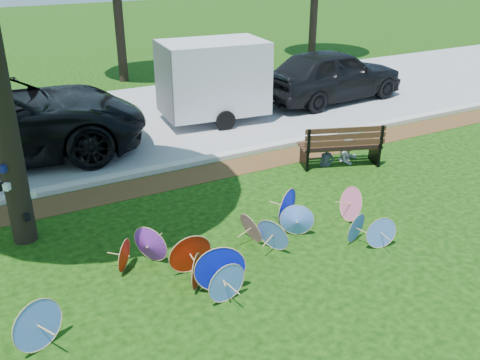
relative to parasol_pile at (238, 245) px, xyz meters
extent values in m
plane|color=black|center=(0.29, -0.61, -0.36)|extent=(90.00, 90.00, 0.00)
cube|color=#472D16|center=(0.29, 3.89, -0.36)|extent=(90.00, 1.00, 0.01)
cube|color=#B7B5AD|center=(0.29, 4.59, -0.30)|extent=(90.00, 0.30, 0.12)
cube|color=gray|center=(0.29, 8.74, -0.36)|extent=(90.00, 8.00, 0.01)
cone|color=red|center=(-1.80, 0.71, -0.06)|extent=(0.48, 0.57, 0.61)
cone|color=#5481EA|center=(-3.49, -0.54, 0.03)|extent=(0.79, 0.49, 0.79)
cone|color=pink|center=(2.84, 0.34, 0.01)|extent=(0.40, 0.77, 0.74)
cone|color=#5481EA|center=(1.44, 0.29, -0.03)|extent=(0.63, 0.48, 0.68)
cone|color=red|center=(-0.87, 0.15, 0.03)|extent=(0.79, 0.25, 0.79)
cone|color=#5481EA|center=(-0.69, -0.85, -0.02)|extent=(0.70, 0.21, 0.69)
cone|color=pink|center=(0.59, 0.52, -0.04)|extent=(0.36, 0.67, 0.64)
cone|color=#0B18CC|center=(-0.65, -0.56, 0.07)|extent=(0.87, 0.38, 0.87)
cone|color=#5481EA|center=(0.79, 0.07, -0.02)|extent=(0.52, 0.73, 0.69)
cone|color=#0B18CC|center=(1.56, 0.73, 0.03)|extent=(0.76, 0.56, 0.79)
cone|color=#5481EA|center=(2.29, -0.38, -0.06)|extent=(0.62, 0.35, 0.61)
cone|color=red|center=(-0.98, -0.29, -0.05)|extent=(0.46, 0.54, 0.62)
cone|color=#5481EA|center=(2.58, -0.77, -0.05)|extent=(0.64, 0.26, 0.63)
cone|color=purple|center=(-1.38, 0.76, -0.01)|extent=(0.55, 0.69, 0.72)
imported|color=black|center=(7.94, 7.73, 0.56)|extent=(5.58, 2.60, 1.85)
cube|color=silver|center=(3.24, 7.60, 1.03)|extent=(3.32, 2.30, 2.79)
imported|color=#363C4A|center=(4.10, 2.87, 0.16)|extent=(0.44, 0.35, 1.04)
imported|color=#B2B3BB|center=(4.80, 2.87, 0.28)|extent=(0.66, 0.54, 1.28)
cylinder|color=black|center=(2.31, 14.06, 2.14)|extent=(0.36, 0.36, 5.00)
cylinder|color=black|center=(11.71, 14.17, 2.14)|extent=(0.36, 0.36, 5.00)
camera|label=1|loc=(-3.83, -7.11, 4.89)|focal=40.00mm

